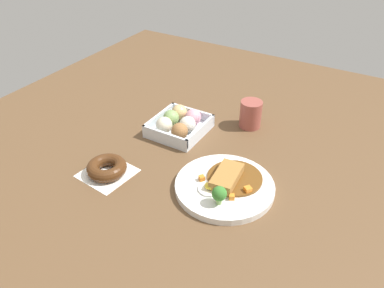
{
  "coord_description": "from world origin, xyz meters",
  "views": [
    {
      "loc": [
        -0.8,
        -0.43,
        0.66
      ],
      "look_at": [
        -0.02,
        0.03,
        0.03
      ],
      "focal_mm": 35.98,
      "sensor_mm": 36.0,
      "label": 1
    }
  ],
  "objects_px": {
    "donut_box": "(179,124)",
    "coffee_mug": "(251,114)",
    "curry_plate": "(225,185)",
    "chocolate_ring_donut": "(107,168)"
  },
  "relations": [
    {
      "from": "donut_box",
      "to": "coffee_mug",
      "type": "height_order",
      "value": "coffee_mug"
    },
    {
      "from": "donut_box",
      "to": "coffee_mug",
      "type": "distance_m",
      "value": 0.23
    },
    {
      "from": "curry_plate",
      "to": "donut_box",
      "type": "distance_m",
      "value": 0.3
    },
    {
      "from": "donut_box",
      "to": "coffee_mug",
      "type": "xyz_separation_m",
      "value": [
        0.14,
        -0.18,
        0.02
      ]
    },
    {
      "from": "curry_plate",
      "to": "donut_box",
      "type": "xyz_separation_m",
      "value": [
        0.17,
        0.25,
        0.01
      ]
    },
    {
      "from": "curry_plate",
      "to": "chocolate_ring_donut",
      "type": "distance_m",
      "value": 0.32
    },
    {
      "from": "chocolate_ring_donut",
      "to": "curry_plate",
      "type": "bearing_deg",
      "value": -71.18
    },
    {
      "from": "donut_box",
      "to": "chocolate_ring_donut",
      "type": "height_order",
      "value": "donut_box"
    },
    {
      "from": "chocolate_ring_donut",
      "to": "coffee_mug",
      "type": "distance_m",
      "value": 0.48
    },
    {
      "from": "donut_box",
      "to": "chocolate_ring_donut",
      "type": "bearing_deg",
      "value": 168.41
    }
  ]
}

